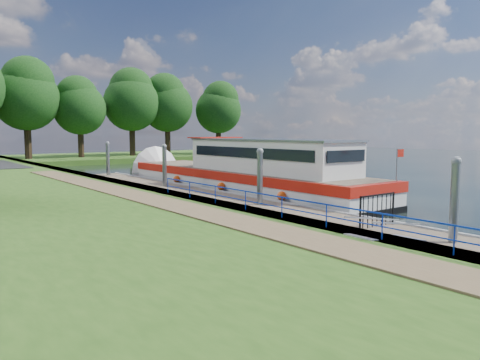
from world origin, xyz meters
TOP-DOWN VIEW (x-y plane):
  - ground at (0.00, 0.00)m, footprint 160.00×160.00m
  - bank_edge at (-2.55, 15.00)m, footprint 1.10×90.00m
  - far_bank at (12.00, 52.00)m, footprint 60.00×18.00m
  - footpath at (-4.40, 8.00)m, footprint 1.60×40.00m
  - blue_fence at (-2.75, 3.00)m, footprint 0.04×18.04m
  - pontoon at (0.00, 13.00)m, footprint 2.50×30.00m
  - mooring_piles at (0.00, 13.00)m, footprint 0.30×27.30m
  - gangway at (-1.85, 0.50)m, footprint 2.58×1.00m
  - gate_panel at (-0.00, 2.20)m, footprint 1.85×0.05m
  - barge at (3.60, 15.09)m, footprint 4.36×21.15m
  - horizon_trees at (-1.61, 48.68)m, footprint 54.38×10.03m

SIDE VIEW (x-z plane):
  - ground at x=0.00m, z-range 0.00..0.00m
  - pontoon at x=0.00m, z-range -0.10..0.46m
  - far_bank at x=12.00m, z-range 0.00..0.60m
  - bank_edge at x=-2.55m, z-range 0.00..0.78m
  - gangway at x=-1.85m, z-range 0.16..1.09m
  - footpath at x=-4.40m, z-range 0.78..0.83m
  - barge at x=3.60m, z-range -1.30..3.48m
  - gate_panel at x=0.00m, z-range 0.57..1.72m
  - mooring_piles at x=0.00m, z-range -0.50..3.05m
  - blue_fence at x=-2.75m, z-range 0.95..1.67m
  - horizon_trees at x=-1.61m, z-range 1.51..14.38m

